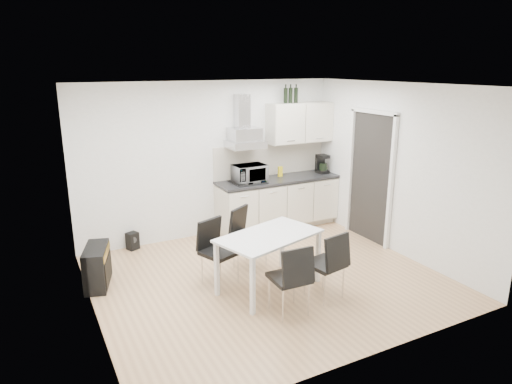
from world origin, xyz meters
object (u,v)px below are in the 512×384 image
Objects in this scene: chair_near_left at (289,279)px; guitar_amp at (97,266)px; chair_far_left at (220,253)px; floor_speaker at (133,241)px; kitchenette at (279,182)px; chair_near_right at (325,265)px; chair_far_right at (250,238)px; dining_table at (269,241)px.

guitar_amp is (-1.89, 1.76, -0.17)m from chair_near_left.
floor_speaker is (-0.77, 1.74, -0.30)m from chair_far_left.
kitchenette is at bearing 31.90° from guitar_amp.
chair_near_right is (0.60, 0.12, 0.00)m from chair_near_left.
kitchenette is 3.59× the size of guitar_amp.
kitchenette is at bearing 61.32° from chair_near_right.
chair_far_left is 0.66m from chair_far_right.
chair_far_right is at bearing 84.96° from chair_near_left.
dining_table is 2.30m from guitar_amp.
floor_speaker is (-1.79, 2.67, -0.30)m from chair_near_right.
dining_table is (-1.30, -1.99, -0.17)m from kitchenette.
chair_far_left is at bearing -139.08° from kitchenette.
chair_near_left reaches higher than guitar_amp.
kitchenette is 2.86× the size of chair_near_right.
kitchenette is 2.38m from dining_table.
kitchenette is 2.86× the size of chair_near_left.
chair_near_left is at bearing 51.13° from chair_far_right.
guitar_amp is (-3.28, -0.87, -0.56)m from kitchenette.
guitar_amp is (-1.46, 0.71, -0.17)m from chair_far_left.
dining_table is 0.74m from chair_far_right.
dining_table is at bearing 120.42° from chair_far_left.
chair_far_right is (-1.22, -1.29, -0.39)m from kitchenette.
chair_far_left is 1.14m from chair_near_left.
kitchenette reaches higher than chair_near_right.
chair_near_right reaches higher than dining_table.
dining_table is at bearing -82.84° from floor_speaker.
chair_far_left is 1.93m from floor_speaker.
chair_far_right is (0.08, 0.70, -0.22)m from dining_table.
dining_table reaches higher than floor_speaker.
chair_near_left reaches higher than dining_table.
floor_speaker is (-2.59, 0.17, -0.69)m from kitchenette.
kitchenette is at bearing 39.99° from dining_table.
chair_far_left is at bearing 114.19° from chair_near_left.
chair_near_left is at bearing -117.91° from kitchenette.
dining_table is 5.31× the size of floor_speaker.
chair_near_right is at bearing 116.48° from chair_far_left.
guitar_amp is 2.52× the size of floor_speaker.
dining_table is at bearing -123.25° from kitchenette.
chair_far_right is 3.16× the size of floor_speaker.
dining_table is 1.68× the size of chair_far_left.
floor_speaker is (0.69, 1.04, -0.13)m from guitar_amp.
chair_near_right is (0.50, -0.52, -0.22)m from dining_table.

